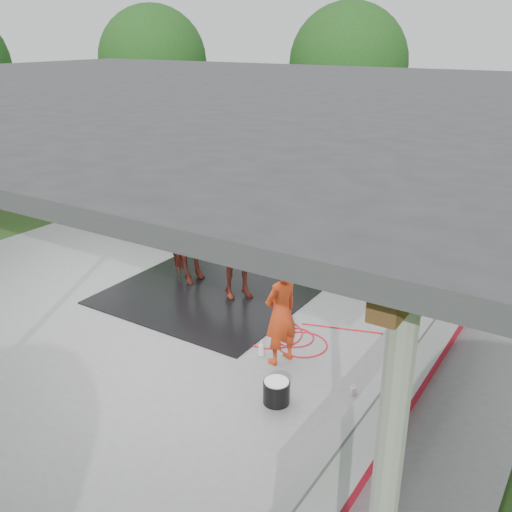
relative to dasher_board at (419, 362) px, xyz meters
The scene contains 12 objects.
ground 4.64m from the dasher_board, behind, with size 100.00×100.00×0.00m, color #1E3814.
concrete_slab 4.63m from the dasher_board, behind, with size 12.00×10.00×0.05m, color slate.
pavilion_structure 5.70m from the dasher_board, behind, with size 12.60×10.60×4.05m.
dasher_board is the anchor object (origin of this frame).
tree_belt 5.43m from the dasher_board, 168.18° to the left, with size 28.00×28.00×5.80m.
rubber_mat 4.63m from the dasher_board, 165.68° to the left, with size 3.61×3.39×0.03m, color black.
horse 4.63m from the dasher_board, 165.68° to the left, with size 1.12×2.47×2.09m, color maroon.
handler 2.09m from the dasher_board, behind, with size 0.60×0.40×1.66m, color #B93613.
wash_bucket 1.99m from the dasher_board, 143.00° to the right, with size 0.37×0.37×0.34m.
soap_bottle_a 2.43m from the dasher_board, behind, with size 0.10×0.10×0.27m, color silver.
soap_bottle_b 0.98m from the dasher_board, 149.84° to the right, with size 0.08×0.08×0.17m, color #338CD8.
hose_coil 2.44m from the dasher_board, 169.36° to the left, with size 2.14×1.54×0.02m.
Camera 1 is at (6.33, -6.84, 4.79)m, focal length 40.00 mm.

